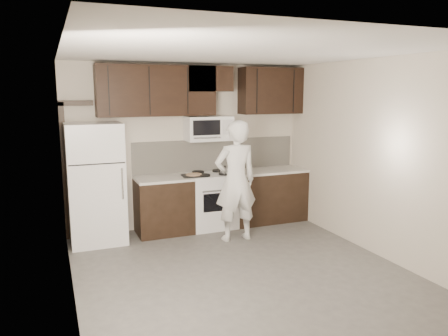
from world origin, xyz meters
TOP-DOWN VIEW (x-y plane):
  - floor at (0.00, 0.00)m, footprint 4.50×4.50m
  - back_wall at (0.00, 2.25)m, footprint 4.00×0.00m
  - ceiling at (0.00, 0.00)m, footprint 4.50×4.50m
  - counter_run at (0.60, 1.94)m, footprint 2.95×0.64m
  - stove at (0.30, 1.94)m, footprint 0.76×0.66m
  - backsplash at (0.50, 2.24)m, footprint 2.90×0.02m
  - upper_cabinets at (0.21, 2.08)m, footprint 3.48×0.35m
  - microwave at (0.30, 2.06)m, footprint 0.76×0.42m
  - refrigerator at (-1.55, 1.89)m, footprint 0.80×0.76m
  - door_trim at (-1.92, 2.21)m, footprint 0.50×0.08m
  - saucepan at (0.48, 1.79)m, footprint 0.26×0.15m
  - baking_tray at (-0.03, 1.85)m, footprint 0.41×0.32m
  - pizza at (-0.03, 1.85)m, footprint 0.28×0.28m
  - person at (0.42, 1.21)m, footprint 0.67×0.45m

SIDE VIEW (x-z plane):
  - floor at x=0.00m, z-range 0.00..0.00m
  - counter_run at x=0.60m, z-range 0.00..0.91m
  - stove at x=0.30m, z-range -0.01..0.93m
  - refrigerator at x=-1.55m, z-range 0.00..1.80m
  - person at x=0.42m, z-range 0.00..1.84m
  - baking_tray at x=-0.03m, z-range 0.91..0.93m
  - pizza at x=-0.03m, z-range 0.93..0.95m
  - saucepan at x=0.48m, z-range 0.90..1.05m
  - backsplash at x=0.50m, z-range 0.91..1.45m
  - door_trim at x=-1.92m, z-range 0.19..2.31m
  - back_wall at x=0.00m, z-range -0.65..3.35m
  - microwave at x=0.30m, z-range 1.45..1.85m
  - upper_cabinets at x=0.21m, z-range 1.89..2.67m
  - ceiling at x=0.00m, z-range 2.70..2.70m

